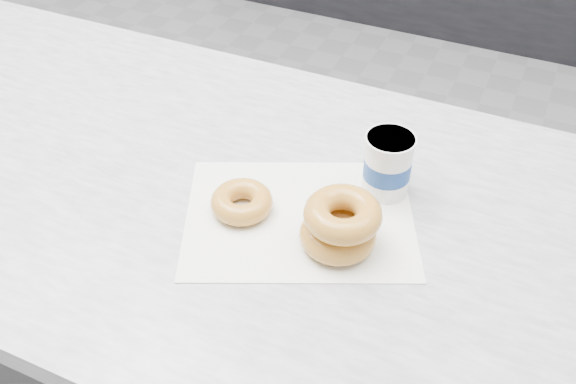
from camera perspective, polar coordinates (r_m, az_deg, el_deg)
name	(u,v)px	position (r m, az deg, el deg)	size (l,w,h in m)	color
ground	(270,268)	(2.10, -1.57, -6.76)	(5.00, 5.00, 0.00)	gray
counter	(146,317)	(1.44, -12.48, -10.76)	(3.06, 0.76, 0.90)	#333335
wax_paper	(299,217)	(0.96, 1.02, -2.25)	(0.34, 0.26, 0.00)	white
donut_single	(242,202)	(0.96, -4.13, -0.88)	(0.09, 0.09, 0.03)	gold
donut_stack	(340,225)	(0.90, 4.67, -2.90)	(0.16, 0.16, 0.08)	gold
coffee_cup	(388,165)	(0.99, 8.84, 2.43)	(0.08, 0.08, 0.10)	white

